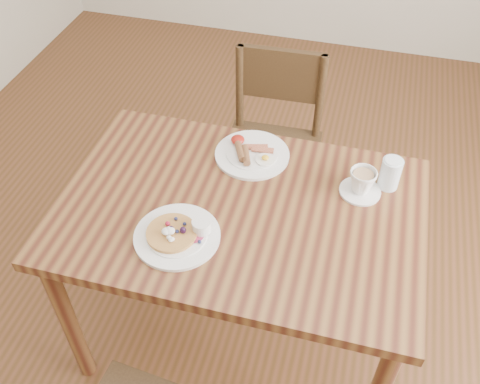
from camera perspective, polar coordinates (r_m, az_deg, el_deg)
The scene contains 7 objects.
ground at distance 2.36m, azimuth 0.00°, elevation -14.29°, with size 5.00×5.00×0.00m, color #4E3116.
dining_table at distance 1.83m, azimuth 0.00°, elevation -3.75°, with size 1.20×0.80×0.75m.
chair_far at distance 2.41m, azimuth 3.48°, elevation 5.34°, with size 0.44×0.44×0.88m.
pancake_plate at distance 1.67m, azimuth -6.60°, elevation -4.48°, with size 0.27×0.27×0.06m.
breakfast_plate at distance 1.94m, azimuth 1.18°, elevation 4.14°, with size 0.27×0.27×0.04m.
teacup_saucer at distance 1.82m, azimuth 12.86°, elevation 0.96°, with size 0.14×0.14×0.09m.
water_glass at distance 1.86m, azimuth 15.73°, elevation 1.91°, with size 0.07×0.07×0.11m, color silver.
Camera 1 is at (0.31, -1.17, 2.02)m, focal length 40.00 mm.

